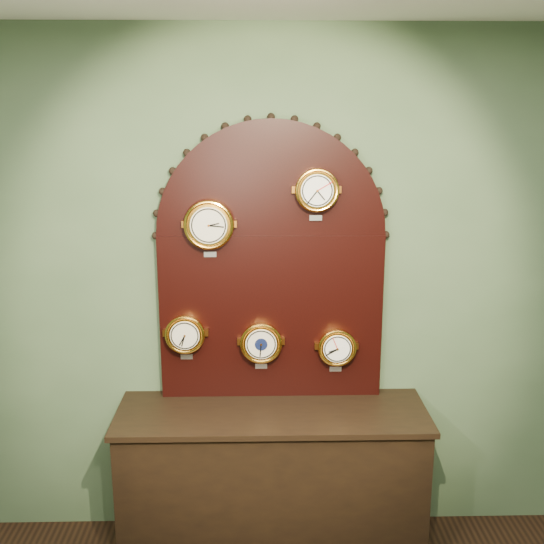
{
  "coord_description": "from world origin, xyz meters",
  "views": [
    {
      "loc": [
        -0.07,
        -0.97,
        2.38
      ],
      "look_at": [
        0.0,
        2.25,
        1.58
      ],
      "focal_mm": 43.68,
      "sensor_mm": 36.0,
      "label": 1
    }
  ],
  "objects_px": {
    "arabic_clock": "(317,190)",
    "barometer": "(261,342)",
    "display_board": "(271,254)",
    "roman_clock": "(209,225)",
    "tide_clock": "(337,347)",
    "shop_counter": "(272,484)",
    "hygrometer": "(185,334)"
  },
  "relations": [
    {
      "from": "shop_counter",
      "to": "roman_clock",
      "type": "distance_m",
      "value": 1.44
    },
    {
      "from": "hygrometer",
      "to": "shop_counter",
      "type": "bearing_deg",
      "value": -18.47
    },
    {
      "from": "display_board",
      "to": "tide_clock",
      "type": "distance_m",
      "value": 0.61
    },
    {
      "from": "arabic_clock",
      "to": "barometer",
      "type": "height_order",
      "value": "arabic_clock"
    },
    {
      "from": "tide_clock",
      "to": "barometer",
      "type": "bearing_deg",
      "value": -179.91
    },
    {
      "from": "display_board",
      "to": "arabic_clock",
      "type": "bearing_deg",
      "value": -16.09
    },
    {
      "from": "roman_clock",
      "to": "tide_clock",
      "type": "height_order",
      "value": "roman_clock"
    },
    {
      "from": "hygrometer",
      "to": "tide_clock",
      "type": "bearing_deg",
      "value": 0.01
    },
    {
      "from": "roman_clock",
      "to": "barometer",
      "type": "relative_size",
      "value": 1.11
    },
    {
      "from": "hygrometer",
      "to": "barometer",
      "type": "bearing_deg",
      "value": -0.07
    },
    {
      "from": "roman_clock",
      "to": "hygrometer",
      "type": "relative_size",
      "value": 1.16
    },
    {
      "from": "roman_clock",
      "to": "display_board",
      "type": "bearing_deg",
      "value": 11.88
    },
    {
      "from": "hygrometer",
      "to": "roman_clock",
      "type": "bearing_deg",
      "value": -0.44
    },
    {
      "from": "shop_counter",
      "to": "display_board",
      "type": "bearing_deg",
      "value": 90.0
    },
    {
      "from": "arabic_clock",
      "to": "barometer",
      "type": "relative_size",
      "value": 0.99
    },
    {
      "from": "barometer",
      "to": "tide_clock",
      "type": "xyz_separation_m",
      "value": [
        0.41,
        0.0,
        -0.03
      ]
    },
    {
      "from": "shop_counter",
      "to": "tide_clock",
      "type": "bearing_deg",
      "value": 23.57
    },
    {
      "from": "display_board",
      "to": "barometer",
      "type": "relative_size",
      "value": 5.53
    },
    {
      "from": "shop_counter",
      "to": "display_board",
      "type": "xyz_separation_m",
      "value": [
        0.0,
        0.22,
        1.23
      ]
    },
    {
      "from": "display_board",
      "to": "hygrometer",
      "type": "relative_size",
      "value": 5.8
    },
    {
      "from": "roman_clock",
      "to": "hygrometer",
      "type": "xyz_separation_m",
      "value": [
        -0.14,
        0.0,
        -0.59
      ]
    },
    {
      "from": "arabic_clock",
      "to": "tide_clock",
      "type": "height_order",
      "value": "arabic_clock"
    },
    {
      "from": "roman_clock",
      "to": "tide_clock",
      "type": "relative_size",
      "value": 1.19
    },
    {
      "from": "hygrometer",
      "to": "tide_clock",
      "type": "distance_m",
      "value": 0.82
    },
    {
      "from": "display_board",
      "to": "roman_clock",
      "type": "relative_size",
      "value": 4.99
    },
    {
      "from": "display_board",
      "to": "barometer",
      "type": "distance_m",
      "value": 0.48
    },
    {
      "from": "barometer",
      "to": "arabic_clock",
      "type": "bearing_deg",
      "value": 0.04
    },
    {
      "from": "display_board",
      "to": "barometer",
      "type": "xyz_separation_m",
      "value": [
        -0.06,
        -0.07,
        -0.47
      ]
    },
    {
      "from": "display_board",
      "to": "tide_clock",
      "type": "relative_size",
      "value": 5.94
    },
    {
      "from": "arabic_clock",
      "to": "barometer",
      "type": "xyz_separation_m",
      "value": [
        -0.29,
        -0.0,
        -0.82
      ]
    },
    {
      "from": "tide_clock",
      "to": "arabic_clock",
      "type": "bearing_deg",
      "value": -179.79
    },
    {
      "from": "barometer",
      "to": "tide_clock",
      "type": "bearing_deg",
      "value": 0.09
    }
  ]
}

